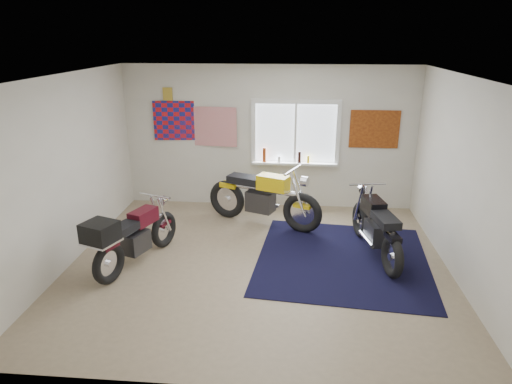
# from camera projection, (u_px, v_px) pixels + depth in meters

# --- Properties ---
(ground) EXTENTS (5.50, 5.50, 0.00)m
(ground) POSITION_uv_depth(u_px,v_px,m) (258.00, 264.00, 6.73)
(ground) COLOR #9E896B
(ground) RESTS_ON ground
(room_shell) EXTENTS (5.50, 5.50, 5.50)m
(room_shell) POSITION_uv_depth(u_px,v_px,m) (258.00, 156.00, 6.19)
(room_shell) COLOR white
(room_shell) RESTS_ON ground
(navy_rug) EXTENTS (2.73, 2.82, 0.01)m
(navy_rug) POSITION_uv_depth(u_px,v_px,m) (342.00, 259.00, 6.86)
(navy_rug) COLOR black
(navy_rug) RESTS_ON ground
(window_assembly) EXTENTS (1.66, 0.17, 1.26)m
(window_assembly) POSITION_uv_depth(u_px,v_px,m) (295.00, 138.00, 8.56)
(window_assembly) COLOR white
(window_assembly) RESTS_ON room_shell
(oil_bottles) EXTENTS (0.89, 0.07, 0.28)m
(oil_bottles) POSITION_uv_depth(u_px,v_px,m) (282.00, 157.00, 8.63)
(oil_bottles) COLOR maroon
(oil_bottles) RESTS_ON window_assembly
(flag_display) EXTENTS (1.60, 0.10, 1.17)m
(flag_display) POSITION_uv_depth(u_px,v_px,m) (168.00, 94.00, 8.51)
(flag_display) COLOR red
(flag_display) RESTS_ON room_shell
(triumph_poster) EXTENTS (0.90, 0.03, 0.70)m
(triumph_poster) POSITION_uv_depth(u_px,v_px,m) (374.00, 129.00, 8.39)
(triumph_poster) COLOR #A54C14
(triumph_poster) RESTS_ON room_shell
(yellow_triumph) EXTENTS (2.08, 1.00, 1.10)m
(yellow_triumph) POSITION_uv_depth(u_px,v_px,m) (263.00, 198.00, 7.99)
(yellow_triumph) COLOR black
(yellow_triumph) RESTS_ON ground
(black_chrome_bike) EXTENTS (0.64, 1.93, 1.00)m
(black_chrome_bike) POSITION_uv_depth(u_px,v_px,m) (376.00, 228.00, 6.88)
(black_chrome_bike) COLOR black
(black_chrome_bike) RESTS_ON navy_rug
(maroon_tourer) EXTENTS (0.92, 1.79, 0.93)m
(maroon_tourer) POSITION_uv_depth(u_px,v_px,m) (131.00, 237.00, 6.49)
(maroon_tourer) COLOR black
(maroon_tourer) RESTS_ON ground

